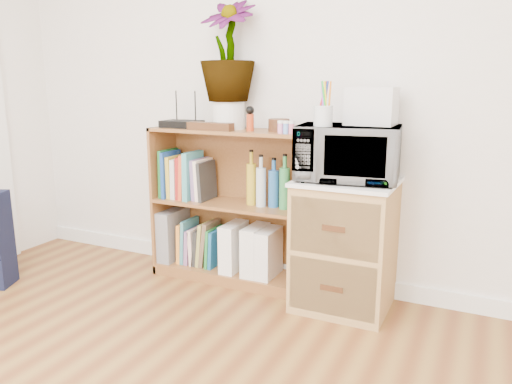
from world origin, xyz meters
The scene contains 21 objects.
skirting_board centered at (0.00, 2.24, 0.05)m, with size 4.00×0.02×0.10m, color white.
bookshelf centered at (-0.35, 2.10, 0.47)m, with size 1.00×0.30×0.95m, color brown.
wicker_unit centered at (0.40, 2.02, 0.35)m, with size 0.50×0.45×0.70m, color #9E7542.
microwave centered at (0.40, 2.02, 0.86)m, with size 0.52×0.35×0.29m, color silver.
pen_cup centered at (0.30, 1.90, 1.06)m, with size 0.09×0.09×0.10m, color silver.
small_appliance centered at (0.50, 2.08, 1.11)m, with size 0.24×0.20×0.19m, color silver.
router centered at (-0.67, 2.08, 0.97)m, with size 0.24×0.16×0.04m, color black.
white_bowl centered at (-0.55, 2.07, 0.97)m, with size 0.13×0.13×0.03m, color white.
plant_pot centered at (-0.37, 2.12, 1.03)m, with size 0.19×0.19×0.16m, color silver.
potted_plant centered at (-0.37, 2.12, 1.40)m, with size 0.33×0.33×0.58m, color #386F2C.
trinket_box centered at (-0.42, 2.00, 0.97)m, with size 0.28×0.07×0.05m, color #3B1D10.
kokeshi_doll centered at (-0.19, 2.06, 1.00)m, with size 0.04×0.04×0.10m, color #B13715.
wooden_bowl centered at (-0.03, 2.11, 0.99)m, with size 0.12×0.12×0.07m, color #351C0E.
paint_jars centered at (0.05, 2.01, 0.98)m, with size 0.11×0.04×0.06m, color pink.
file_box centered at (-0.78, 2.10, 0.24)m, with size 0.10×0.27×0.33m, color slate.
magazine_holder_left centered at (-0.32, 2.09, 0.22)m, with size 0.09×0.24×0.30m, color white.
magazine_holder_mid centered at (-0.17, 2.09, 0.22)m, with size 0.10×0.24×0.30m, color white.
magazine_holder_right centered at (-0.08, 2.09, 0.22)m, with size 0.09×0.23×0.29m, color white.
cookbooks centered at (-0.66, 2.10, 0.64)m, with size 0.32×0.20×0.30m.
liquor_bottles centered at (-0.10, 2.10, 0.65)m, with size 0.28×0.06×0.32m.
lower_books centered at (-0.57, 2.10, 0.20)m, with size 0.27×0.19×0.29m.
Camera 1 is at (1.08, -0.53, 1.23)m, focal length 35.00 mm.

